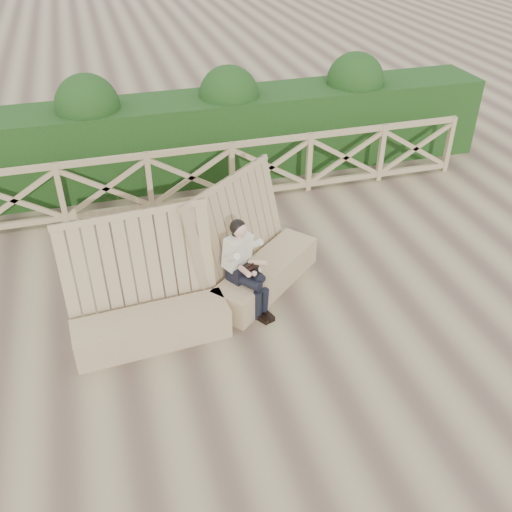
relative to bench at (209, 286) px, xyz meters
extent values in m
plane|color=brown|center=(0.35, -0.63, -0.39)|extent=(60.00, 60.00, 0.00)
cube|color=#937754|center=(-0.81, -0.41, -0.18)|extent=(1.93, 0.63, 0.41)
cube|color=#937754|center=(-0.83, -0.14, 0.40)|extent=(1.92, 0.56, 1.53)
cube|color=#937754|center=(0.87, 0.26, -0.18)|extent=(1.78, 1.59, 0.41)
cube|color=#937754|center=(0.70, 0.47, 0.40)|extent=(1.74, 1.54, 1.53)
cube|color=black|center=(0.44, 0.02, 0.13)|extent=(0.40, 0.37, 0.20)
cube|color=beige|center=(0.42, 0.06, 0.44)|extent=(0.44, 0.41, 0.48)
sphere|color=tan|center=(0.44, 0.02, 0.78)|extent=(0.26, 0.26, 0.19)
sphere|color=black|center=(0.42, 0.05, 0.80)|extent=(0.29, 0.29, 0.21)
cylinder|color=black|center=(0.47, -0.18, 0.11)|extent=(0.33, 0.43, 0.14)
cylinder|color=black|center=(0.58, -0.09, 0.17)|extent=(0.33, 0.43, 0.15)
cylinder|color=black|center=(0.56, -0.36, -0.18)|extent=(0.15, 0.15, 0.41)
cylinder|color=black|center=(0.67, -0.32, -0.18)|extent=(0.15, 0.15, 0.41)
cube|color=black|center=(0.61, -0.43, -0.35)|extent=(0.18, 0.23, 0.07)
cube|color=black|center=(0.69, -0.40, -0.35)|extent=(0.18, 0.23, 0.07)
cube|color=black|center=(0.54, -0.11, 0.22)|extent=(0.24, 0.21, 0.14)
cube|color=black|center=(0.60, -0.24, 0.27)|extent=(0.10, 0.10, 0.11)
cube|color=#8F7853|center=(0.35, 2.87, 0.66)|extent=(10.10, 0.07, 0.10)
cube|color=#8F7853|center=(0.35, 2.87, -0.27)|extent=(10.10, 0.07, 0.10)
cube|color=black|center=(0.35, 4.07, 0.36)|extent=(12.00, 1.20, 1.50)
camera|label=1|loc=(-1.10, -5.87, 4.51)|focal=40.00mm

